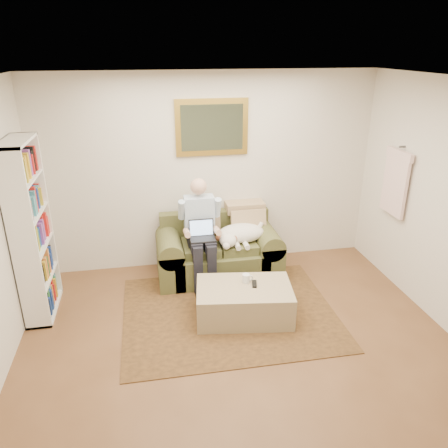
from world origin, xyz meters
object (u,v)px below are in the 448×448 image
object	(u,v)px
sofa	(218,256)
coffee_mug	(246,278)
laptop	(202,233)
seated_man	(201,234)
bookshelf	(31,231)
sleeping_dog	(241,233)
ottoman	(244,302)

from	to	relation	value
sofa	coffee_mug	distance (m)	0.96
laptop	coffee_mug	xyz separation A→B (m)	(0.39, -0.73, -0.27)
seated_man	laptop	size ratio (longest dim) A/B	4.33
coffee_mug	sofa	bearing A→B (deg)	99.27
bookshelf	coffee_mug	bearing A→B (deg)	-11.70
seated_man	laptop	xyz separation A→B (m)	(0.00, -0.06, 0.03)
sleeping_dog	ottoman	xyz separation A→B (m)	(-0.18, -0.95, -0.42)
ottoman	coffee_mug	distance (m)	0.27
sleeping_dog	bookshelf	world-z (taller)	bookshelf
sofa	bookshelf	world-z (taller)	bookshelf
bookshelf	ottoman	bearing A→B (deg)	-14.31
seated_man	coffee_mug	xyz separation A→B (m)	(0.39, -0.79, -0.24)
sofa	laptop	xyz separation A→B (m)	(-0.24, -0.21, 0.43)
seated_man	sleeping_dog	world-z (taller)	seated_man
bookshelf	laptop	bearing A→B (deg)	7.46
ottoman	bookshelf	distance (m)	2.47
sleeping_dog	bookshelf	bearing A→B (deg)	-171.18
sleeping_dog	coffee_mug	distance (m)	0.88
sofa	ottoman	xyz separation A→B (m)	(0.11, -1.04, -0.08)
ottoman	coffee_mug	bearing A→B (deg)	66.90
seated_man	ottoman	size ratio (longest dim) A/B	1.28
ottoman	laptop	bearing A→B (deg)	113.02
sofa	ottoman	world-z (taller)	sofa
sofa	laptop	size ratio (longest dim) A/B	5.15
sofa	seated_man	distance (m)	0.49
sleeping_dog	coffee_mug	bearing A→B (deg)	-98.99
sleeping_dog	coffee_mug	world-z (taller)	sleeping_dog
sofa	sleeping_dog	size ratio (longest dim) A/B	2.43
coffee_mug	bookshelf	size ratio (longest dim) A/B	0.05
laptop	ottoman	size ratio (longest dim) A/B	0.30
seated_man	coffee_mug	size ratio (longest dim) A/B	13.50
laptop	bookshelf	world-z (taller)	bookshelf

